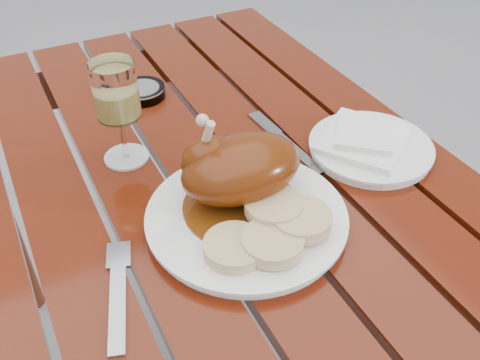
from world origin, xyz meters
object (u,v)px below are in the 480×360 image
object	(u,v)px
table	(214,318)
side_plate	(370,148)
dinner_plate	(246,218)
wine_glass	(119,114)
ashtray	(142,92)

from	to	relation	value
table	side_plate	distance (m)	0.48
dinner_plate	wine_glass	world-z (taller)	wine_glass
side_plate	ashtray	xyz separation A→B (m)	(-0.29, 0.35, 0.00)
side_plate	wine_glass	bearing A→B (deg)	155.33
table	wine_glass	bearing A→B (deg)	132.47
wine_glass	ashtray	bearing A→B (deg)	63.33
wine_glass	ashtray	xyz separation A→B (m)	(0.09, 0.18, -0.08)
wine_glass	table	bearing A→B (deg)	-47.53
table	ashtray	world-z (taller)	ashtray
wine_glass	side_plate	size ratio (longest dim) A/B	0.84
dinner_plate	wine_glass	size ratio (longest dim) A/B	1.66
side_plate	ashtray	bearing A→B (deg)	128.95
table	ashtray	xyz separation A→B (m)	(-0.01, 0.29, 0.39)
side_plate	ashtray	size ratio (longest dim) A/B	2.35
table	dinner_plate	bearing A→B (deg)	-86.51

